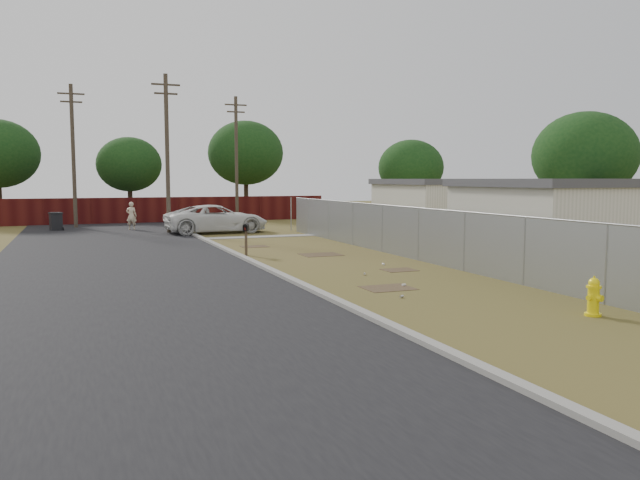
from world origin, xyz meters
name	(u,v)px	position (x,y,z in m)	size (l,w,h in m)	color
ground	(343,264)	(0.00, 0.00, 0.00)	(120.00, 120.00, 0.00)	brown
street	(131,249)	(-6.76, 8.05, 0.02)	(15.10, 60.00, 0.12)	black
chainlink_fence	(405,237)	(3.12, 1.03, 0.80)	(0.10, 27.06, 2.02)	gray
privacy_fence	(122,211)	(-6.00, 25.00, 0.90)	(30.00, 0.12, 1.80)	#46120F
utility_poles	(162,154)	(-3.67, 20.67, 4.69)	(12.60, 8.24, 9.00)	#4D4333
houses	(508,212)	(9.70, 3.13, 1.56)	(9.30, 17.24, 3.10)	silver
horizon_trees	(222,157)	(0.84, 23.56, 4.63)	(33.32, 31.94, 7.78)	#372819
fire_hydrant	(594,297)	(1.84, -9.91, 0.43)	(0.43, 0.44, 0.91)	yellow
mailbox	(246,230)	(-2.60, 3.90, 1.02)	(0.37, 0.55, 1.29)	#4E3F2C
pickup_truck	(217,219)	(-1.46, 14.90, 0.81)	(2.69, 5.84, 1.62)	silver
pedestrian	(131,216)	(-5.84, 18.89, 0.86)	(0.63, 0.41, 1.72)	beige
trash_bin	(56,221)	(-10.12, 20.04, 0.56)	(0.87, 0.85, 1.10)	black
scattered_litter	(387,278)	(-0.12, -3.65, 0.04)	(2.51, 5.83, 0.07)	silver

